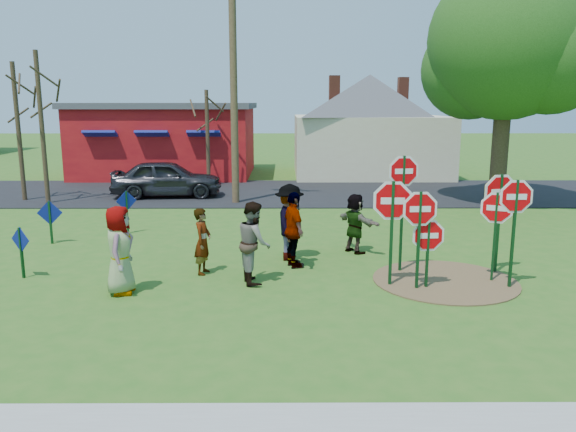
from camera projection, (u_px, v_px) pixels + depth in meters
name	position (u px, v px, depth m)	size (l,w,h in m)	color
ground	(247.00, 269.00, 13.51)	(120.00, 120.00, 0.00)	#2E631C
road	(264.00, 192.00, 24.78)	(120.00, 7.50, 0.04)	black
dirt_patch	(445.00, 281.00, 12.55)	(3.20, 3.20, 0.03)	brown
red_building	(168.00, 139.00, 30.73)	(9.40, 7.69, 3.90)	maroon
cream_house	(369.00, 121.00, 30.60)	(9.40, 9.40, 6.50)	beige
stop_sign_a	(392.00, 210.00, 11.96)	(1.15, 0.08, 2.46)	#103D1A
stop_sign_b	(403.00, 184.00, 12.88)	(0.96, 0.15, 2.87)	#103D1A
stop_sign_c	(515.00, 209.00, 11.77)	(0.98, 0.07, 2.49)	#103D1A
stop_sign_d	(500.00, 199.00, 12.86)	(1.09, 0.23, 2.48)	#103D1A
stop_sign_e	(428.00, 240.00, 11.91)	(0.95, 0.08, 1.64)	#103D1A
stop_sign_f	(496.00, 215.00, 12.26)	(0.86, 0.41, 2.14)	#103D1A
stop_sign_g	(420.00, 218.00, 11.73)	(1.01, 0.08, 2.26)	#103D1A
blue_diamond_b	(21.00, 246.00, 12.66)	(0.53, 0.29, 1.19)	#103D1A
blue_diamond_c	(50.00, 217.00, 15.76)	(0.70, 0.10, 1.24)	#103D1A
blue_diamond_d	(127.00, 207.00, 16.97)	(0.54, 0.35, 1.33)	#103D1A
person_a	(119.00, 250.00, 11.61)	(0.91, 0.59, 1.86)	navy
person_b	(203.00, 241.00, 12.99)	(0.57, 0.37, 1.55)	#237A76
person_c	(254.00, 242.00, 12.34)	(0.88, 0.69, 1.82)	brown
person_d	(289.00, 222.00, 14.11)	(1.25, 0.72, 1.94)	#303034
person_e	(294.00, 230.00, 13.47)	(1.08, 0.45, 1.84)	#492E5B
person_f	(355.00, 223.00, 14.83)	(1.47, 0.47, 1.59)	#1C592B
suv	(167.00, 178.00, 23.46)	(1.82, 4.51, 1.54)	#29282D
utility_pole	(234.00, 79.00, 21.32)	(2.21, 0.61, 9.14)	#4C3823
leafy_tree	(511.00, 49.00, 20.72)	(6.39, 5.83, 9.09)	#382819
bare_tree_west	(40.00, 106.00, 21.42)	(1.80, 1.80, 5.87)	#382819
bare_tree_east	(207.00, 124.00, 26.20)	(1.80, 1.80, 4.50)	#382819
bare_tree_mid	(17.00, 112.00, 22.13)	(1.80, 1.80, 5.49)	#382819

